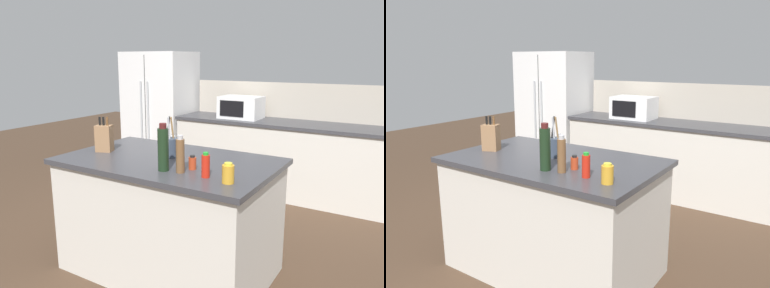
# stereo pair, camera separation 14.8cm
# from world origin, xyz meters

# --- Properties ---
(ground_plane) EXTENTS (14.00, 14.00, 0.00)m
(ground_plane) POSITION_xyz_m (0.00, 0.00, 0.00)
(ground_plane) COLOR #473323
(back_counter_run) EXTENTS (2.97, 0.66, 0.94)m
(back_counter_run) POSITION_xyz_m (0.30, 2.20, 0.47)
(back_counter_run) COLOR beige
(back_counter_run) RESTS_ON ground_plane
(wall_backsplash) EXTENTS (2.93, 0.03, 0.46)m
(wall_backsplash) POSITION_xyz_m (0.30, 2.52, 1.17)
(wall_backsplash) COLOR #B2A899
(wall_backsplash) RESTS_ON back_counter_run
(kitchen_island) EXTENTS (1.65, 1.01, 0.94)m
(kitchen_island) POSITION_xyz_m (0.00, 0.00, 0.47)
(kitchen_island) COLOR beige
(kitchen_island) RESTS_ON ground_plane
(refrigerator) EXTENTS (0.96, 0.75, 1.80)m
(refrigerator) POSITION_xyz_m (-1.71, 2.25, 0.90)
(refrigerator) COLOR white
(refrigerator) RESTS_ON ground_plane
(microwave) EXTENTS (0.53, 0.39, 0.29)m
(microwave) POSITION_xyz_m (-0.37, 2.20, 1.08)
(microwave) COLOR white
(microwave) RESTS_ON back_counter_run
(knife_block) EXTENTS (0.16, 0.14, 0.29)m
(knife_block) POSITION_xyz_m (-0.60, -0.07, 1.05)
(knife_block) COLOR #936B47
(knife_block) RESTS_ON kitchen_island
(utensil_crock) EXTENTS (0.12, 0.12, 0.32)m
(utensil_crock) POSITION_xyz_m (-0.02, 0.06, 1.02)
(utensil_crock) COLOR #333D4C
(utensil_crock) RESTS_ON kitchen_island
(pepper_grinder) EXTENTS (0.06, 0.06, 0.26)m
(pepper_grinder) POSITION_xyz_m (0.27, -0.25, 1.06)
(pepper_grinder) COLOR brown
(pepper_grinder) RESTS_ON kitchen_island
(hot_sauce_bottle) EXTENTS (0.06, 0.06, 0.17)m
(hot_sauce_bottle) POSITION_xyz_m (0.47, -0.26, 1.02)
(hot_sauce_bottle) COLOR red
(hot_sauce_bottle) RESTS_ON kitchen_island
(salt_shaker) EXTENTS (0.05, 0.05, 0.12)m
(salt_shaker) POSITION_xyz_m (-0.21, 0.36, 0.99)
(salt_shaker) COLOR silver
(salt_shaker) RESTS_ON kitchen_island
(wine_bottle) EXTENTS (0.08, 0.08, 0.33)m
(wine_bottle) POSITION_xyz_m (0.15, -0.28, 1.10)
(wine_bottle) COLOR black
(wine_bottle) RESTS_ON kitchen_island
(spice_jar_paprika) EXTENTS (0.05, 0.05, 0.10)m
(spice_jar_paprika) POSITION_xyz_m (0.30, -0.15, 0.99)
(spice_jar_paprika) COLOR #B73D1E
(spice_jar_paprika) RESTS_ON kitchen_island
(honey_jar) EXTENTS (0.08, 0.08, 0.13)m
(honey_jar) POSITION_xyz_m (0.65, -0.29, 1.00)
(honey_jar) COLOR gold
(honey_jar) RESTS_ON kitchen_island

